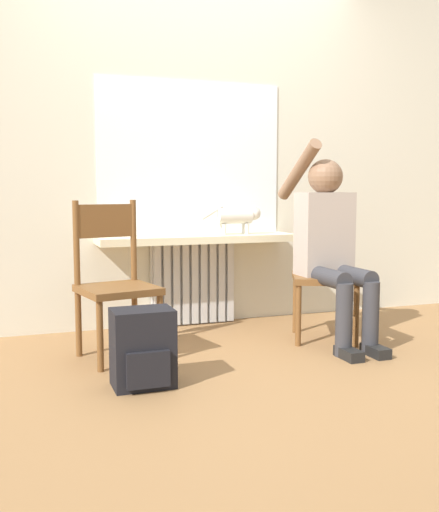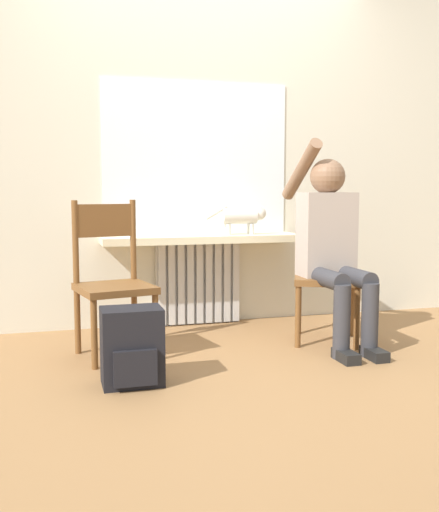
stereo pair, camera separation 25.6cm
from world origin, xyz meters
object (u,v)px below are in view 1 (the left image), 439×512
object	(u,v)px
chair_left	(115,280)
cat	(238,216)
chair_right	(324,270)
person	(331,240)
backpack	(143,349)

from	to	relation	value
chair_left	cat	bearing A→B (deg)	17.05
chair_left	chair_right	xyz separation A→B (m)	(1.36, -0.00, 0.00)
chair_right	person	distance (m)	0.23
person	cat	bearing A→B (deg)	120.12
chair_right	cat	size ratio (longest dim) A/B	2.04
chair_left	chair_right	bearing A→B (deg)	-12.10
chair_left	backpack	bearing A→B (deg)	-98.31
chair_left	person	size ratio (longest dim) A/B	0.71
chair_right	backpack	xyz separation A→B (m)	(-1.33, -0.56, -0.26)
chair_left	backpack	xyz separation A→B (m)	(0.04, -0.57, -0.26)
chair_left	backpack	size ratio (longest dim) A/B	2.34
chair_left	person	xyz separation A→B (m)	(1.34, -0.11, 0.20)
chair_right	backpack	size ratio (longest dim) A/B	2.34
chair_left	backpack	distance (m)	0.63
chair_right	backpack	bearing A→B (deg)	-132.98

